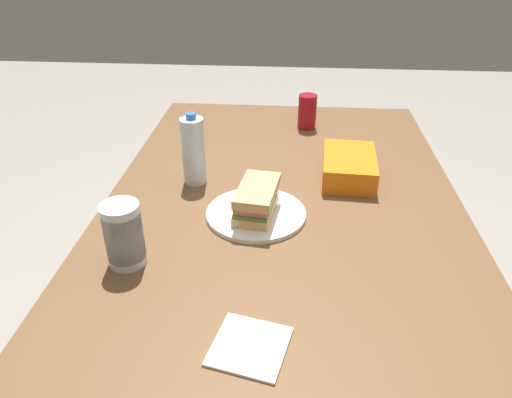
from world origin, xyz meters
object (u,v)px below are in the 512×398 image
paper_plate (256,214)px  dining_table (282,222)px  chip_bag (349,167)px  plastic_cup_stack (124,235)px  sandwich (256,199)px  water_bottle_tall (193,151)px  soda_can_red (307,112)px

paper_plate → dining_table: bearing=148.7°
chip_bag → plastic_cup_stack: (0.45, -0.52, 0.04)m
sandwich → water_bottle_tall: (-0.18, -0.19, 0.05)m
sandwich → plastic_cup_stack: plastic_cup_stack is taller
paper_plate → sandwich: (0.00, 0.00, 0.05)m
soda_can_red → chip_bag: bearing=17.3°
dining_table → chip_bag: bearing=123.0°
dining_table → chip_bag: size_ratio=6.32×
paper_plate → sandwich: 0.05m
chip_bag → dining_table: bearing=126.6°
dining_table → plastic_cup_stack: bearing=-46.0°
dining_table → soda_can_red: 0.53m
paper_plate → plastic_cup_stack: size_ratio=1.73×
dining_table → water_bottle_tall: (-0.06, -0.26, 0.19)m
paper_plate → chip_bag: size_ratio=1.12×
soda_can_red → water_bottle_tall: size_ratio=0.58×
dining_table → sandwich: 0.19m
chip_bag → water_bottle_tall: 0.45m
soda_can_red → plastic_cup_stack: plastic_cup_stack is taller
soda_can_red → chip_bag: size_ratio=0.53×
dining_table → chip_bag: chip_bag is taller
chip_bag → water_bottle_tall: size_ratio=1.10×
sandwich → water_bottle_tall: 0.26m
soda_can_red → sandwich: bearing=-12.4°
paper_plate → sandwich: bearing=19.2°
dining_table → paper_plate: size_ratio=5.65×
soda_can_red → chip_bag: soda_can_red is taller
chip_bag → plastic_cup_stack: size_ratio=1.54×
paper_plate → plastic_cup_stack: plastic_cup_stack is taller
sandwich → water_bottle_tall: bearing=-132.4°
paper_plate → chip_bag: 0.35m
paper_plate → sandwich: size_ratio=1.33×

